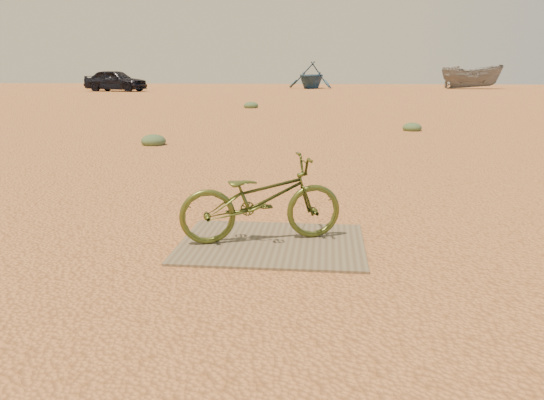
# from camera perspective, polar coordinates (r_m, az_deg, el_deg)

# --- Properties ---
(ground) EXTENTS (120.00, 120.00, 0.00)m
(ground) POSITION_cam_1_polar(r_m,az_deg,el_deg) (5.16, 4.81, -3.55)
(ground) COLOR #D1844D
(ground) RESTS_ON ground
(plywood_board) EXTENTS (1.65, 1.29, 0.02)m
(plywood_board) POSITION_cam_1_polar(r_m,az_deg,el_deg) (4.80, 0.00, -4.68)
(plywood_board) COLOR #6E614B
(plywood_board) RESTS_ON ground
(bicycle) EXTENTS (1.56, 0.94, 0.77)m
(bicycle) POSITION_cam_1_polar(r_m,az_deg,el_deg) (4.76, -1.17, 0.12)
(bicycle) COLOR #47521F
(bicycle) RESTS_ON plywood_board
(car) EXTENTS (5.04, 2.77, 1.62)m
(car) POSITION_cam_1_polar(r_m,az_deg,el_deg) (43.26, -16.48, 12.23)
(car) COLOR black
(car) RESTS_ON ground
(boat_near_left) EXTENTS (5.99, 6.06, 1.03)m
(boat_near_left) POSITION_cam_1_polar(r_m,az_deg,el_deg) (47.78, -16.36, 11.97)
(boat_near_left) COLOR silver
(boat_near_left) RESTS_ON ground
(boat_far_left) EXTENTS (4.91, 5.35, 2.36)m
(boat_far_left) POSITION_cam_1_polar(r_m,az_deg,el_deg) (48.17, 4.25, 13.28)
(boat_far_left) COLOR #2E4F6F
(boat_far_left) RESTS_ON ground
(boat_mid_right) EXTENTS (5.43, 2.38, 2.05)m
(boat_mid_right) POSITION_cam_1_polar(r_m,az_deg,el_deg) (50.25, 20.70, 12.30)
(boat_mid_right) COLOR slate
(boat_mid_right) RESTS_ON ground
(kale_a) EXTENTS (0.52, 0.52, 0.29)m
(kale_a) POSITION_cam_1_polar(r_m,az_deg,el_deg) (11.58, -12.61, 5.82)
(kale_a) COLOR #517049
(kale_a) RESTS_ON ground
(kale_b) EXTENTS (0.49, 0.49, 0.27)m
(kale_b) POSITION_cam_1_polar(r_m,az_deg,el_deg) (14.50, 14.81, 7.23)
(kale_b) COLOR #517049
(kale_b) RESTS_ON ground
(kale_c) EXTENTS (0.62, 0.62, 0.34)m
(kale_c) POSITION_cam_1_polar(r_m,az_deg,el_deg) (22.75, -2.27, 9.87)
(kale_c) COLOR #517049
(kale_c) RESTS_ON ground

